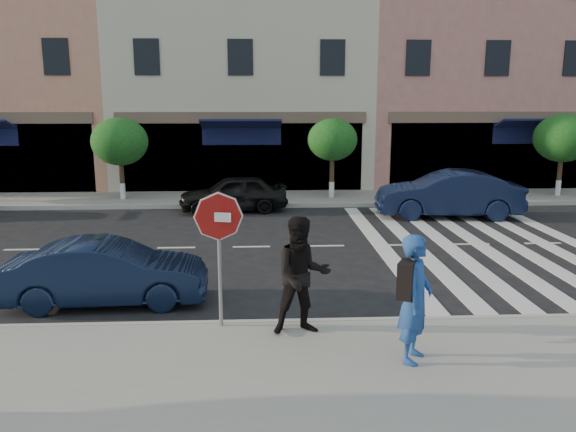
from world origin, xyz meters
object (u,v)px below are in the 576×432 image
(walker, at_px, (302,276))
(car_far_mid, at_px, (233,193))
(photographer, at_px, (415,299))
(car_near_mid, at_px, (108,273))
(stop_sign, at_px, (219,229))
(car_far_right, at_px, (448,194))

(walker, height_order, car_far_mid, walker)
(photographer, bearing_deg, car_near_mid, 87.40)
(stop_sign, distance_m, car_far_mid, 10.63)
(walker, distance_m, car_far_right, 11.11)
(stop_sign, distance_m, car_near_mid, 3.01)
(photographer, height_order, car_near_mid, photographer)
(stop_sign, height_order, car_near_mid, stop_sign)
(stop_sign, distance_m, walker, 1.55)
(car_far_mid, bearing_deg, photographer, 8.09)
(walker, bearing_deg, car_far_mid, 90.29)
(stop_sign, bearing_deg, car_far_mid, 106.43)
(car_near_mid, xyz_separation_m, car_far_mid, (1.98, 9.00, 0.02))
(photographer, distance_m, car_far_right, 11.39)
(car_far_right, bearing_deg, car_far_mid, -95.06)
(photographer, xyz_separation_m, car_far_mid, (-3.18, 11.95, -0.45))
(stop_sign, bearing_deg, walker, 0.87)
(photographer, relative_size, walker, 0.97)
(stop_sign, height_order, photographer, stop_sign)
(car_far_mid, height_order, car_far_right, car_far_right)
(car_far_right, bearing_deg, stop_sign, -31.61)
(walker, bearing_deg, photographer, -42.35)
(stop_sign, xyz_separation_m, car_far_mid, (-0.29, 10.56, -1.18))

